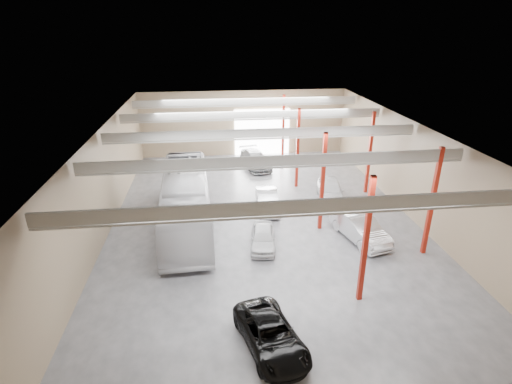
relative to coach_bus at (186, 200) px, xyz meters
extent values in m
cube|color=#4B4C51|center=(5.59, 0.32, -1.90)|extent=(22.00, 32.00, 0.01)
cube|color=#ABABA6|center=(5.59, 0.32, 5.10)|extent=(22.00, 32.00, 0.12)
cube|color=#846E52|center=(5.59, 16.32, 1.60)|extent=(22.00, 0.12, 7.00)
cube|color=#846E52|center=(5.59, -15.68, 1.60)|extent=(22.00, 0.12, 7.00)
cube|color=#846E52|center=(-5.41, 0.32, 1.60)|extent=(0.12, 32.00, 7.00)
cube|color=#846E52|center=(16.59, 0.32, 1.60)|extent=(0.12, 32.00, 7.00)
cube|color=white|center=(7.59, 16.17, 0.60)|extent=(6.00, 0.20, 5.00)
cube|color=#9D1F11|center=(9.39, -9.68, 1.60)|extent=(0.25, 0.25, 7.00)
cube|color=#9D1F11|center=(9.39, -1.68, 1.60)|extent=(0.25, 0.25, 7.00)
cube|color=#9D1F11|center=(9.39, 6.32, 1.60)|extent=(0.25, 0.25, 7.00)
cube|color=#9D1F11|center=(9.39, 13.32, 1.60)|extent=(0.25, 0.25, 7.00)
cube|color=#9D1F11|center=(15.09, -5.68, 1.60)|extent=(0.25, 0.25, 7.00)
cube|color=#9D1F11|center=(15.09, 4.32, 1.60)|extent=(0.25, 0.25, 7.00)
cube|color=#A9A9A4|center=(5.59, -11.68, 4.65)|extent=(21.60, 0.15, 0.60)
cube|color=#A9A9A4|center=(5.59, -11.68, 4.25)|extent=(21.60, 0.10, 0.10)
cube|color=#A9A9A4|center=(5.59, -5.68, 4.65)|extent=(21.60, 0.15, 0.60)
cube|color=#A9A9A4|center=(5.59, -5.68, 4.25)|extent=(21.60, 0.10, 0.10)
cube|color=#A9A9A4|center=(5.59, 0.32, 4.65)|extent=(21.60, 0.15, 0.60)
cube|color=#A9A9A4|center=(5.59, 0.32, 4.25)|extent=(21.60, 0.10, 0.10)
cube|color=#A9A9A4|center=(5.59, 6.32, 4.65)|extent=(21.60, 0.15, 0.60)
cube|color=#A9A9A4|center=(5.59, 6.32, 4.25)|extent=(21.60, 0.10, 0.10)
cube|color=#A9A9A4|center=(5.59, 12.32, 4.65)|extent=(21.60, 0.15, 0.60)
cube|color=#A9A9A4|center=(5.59, 12.32, 4.25)|extent=(21.60, 0.10, 0.10)
imported|color=silver|center=(0.00, 0.00, 0.00)|extent=(3.74, 13.75, 3.80)
imported|color=black|center=(4.21, -12.53, -1.22)|extent=(3.37, 5.28, 1.36)
imported|color=silver|center=(5.04, -3.74, -1.23)|extent=(2.09, 4.09, 1.33)
imported|color=#B8B9BE|center=(6.12, 1.82, -1.15)|extent=(1.77, 4.62, 1.50)
imported|color=slate|center=(6.36, 11.89, -1.10)|extent=(3.23, 5.83, 1.60)
imported|color=silver|center=(11.64, -3.53, -1.05)|extent=(3.02, 5.44, 1.70)
imported|color=silver|center=(11.55, 3.10, -1.06)|extent=(2.84, 5.18, 1.67)
camera|label=1|loc=(1.93, -26.25, 11.62)|focal=28.00mm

